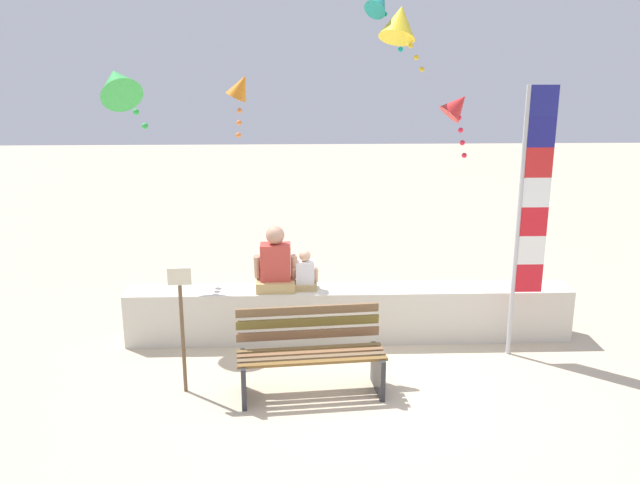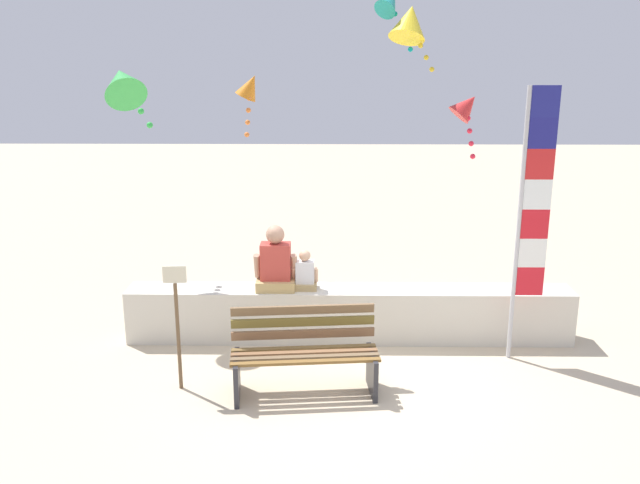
# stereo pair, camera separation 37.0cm
# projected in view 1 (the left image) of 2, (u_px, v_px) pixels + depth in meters

# --- Properties ---
(ground_plane) EXTENTS (40.00, 40.00, 0.00)m
(ground_plane) POSITION_uv_depth(u_px,v_px,m) (357.00, 381.00, 7.49)
(ground_plane) COLOR beige
(seawall_ledge) EXTENTS (5.52, 0.49, 0.67)m
(seawall_ledge) POSITION_uv_depth(u_px,v_px,m) (349.00, 313.00, 8.53)
(seawall_ledge) COLOR beige
(seawall_ledge) RESTS_ON ground
(park_bench) EXTENTS (1.59, 0.75, 0.88)m
(park_bench) POSITION_uv_depth(u_px,v_px,m) (310.00, 355.00, 7.16)
(park_bench) COLOR brown
(park_bench) RESTS_ON ground
(person_adult) EXTENTS (0.53, 0.39, 0.81)m
(person_adult) POSITION_uv_depth(u_px,v_px,m) (276.00, 265.00, 8.32)
(person_adult) COLOR tan
(person_adult) RESTS_ON seawall_ledge
(person_child) EXTENTS (0.33, 0.24, 0.50)m
(person_child) POSITION_uv_depth(u_px,v_px,m) (305.00, 274.00, 8.36)
(person_child) COLOR tan
(person_child) RESTS_ON seawall_ledge
(flag_banner) EXTENTS (0.36, 0.05, 3.16)m
(flag_banner) POSITION_uv_depth(u_px,v_px,m) (529.00, 206.00, 7.69)
(flag_banner) COLOR #B7B7BC
(flag_banner) RESTS_ON ground
(kite_green) EXTENTS (0.77, 0.85, 0.93)m
(kite_green) POSITION_uv_depth(u_px,v_px,m) (118.00, 83.00, 8.32)
(kite_green) COLOR green
(kite_teal) EXTENTS (0.67, 0.65, 1.03)m
(kite_teal) POSITION_uv_depth(u_px,v_px,m) (380.00, 3.00, 10.80)
(kite_teal) COLOR teal
(kite_yellow) EXTENTS (0.86, 0.94, 1.13)m
(kite_yellow) POSITION_uv_depth(u_px,v_px,m) (399.00, 22.00, 10.73)
(kite_yellow) COLOR yellow
(kite_red) EXTENTS (0.59, 0.67, 1.03)m
(kite_red) POSITION_uv_depth(u_px,v_px,m) (457.00, 106.00, 10.53)
(kite_red) COLOR red
(kite_orange) EXTENTS (0.50, 0.63, 1.00)m
(kite_orange) POSITION_uv_depth(u_px,v_px,m) (241.00, 88.00, 10.75)
(kite_orange) COLOR orange
(sign_post) EXTENTS (0.24, 0.04, 1.38)m
(sign_post) POSITION_uv_depth(u_px,v_px,m) (182.00, 320.00, 7.05)
(sign_post) COLOR brown
(sign_post) RESTS_ON ground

